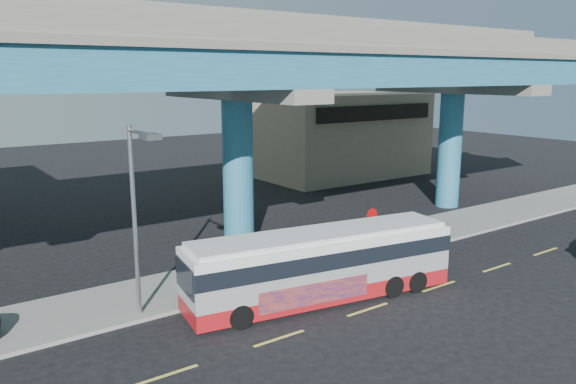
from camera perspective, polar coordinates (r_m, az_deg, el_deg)
ground at (r=21.68m, az=7.55°, el=-11.50°), size 120.00×120.00×0.00m
sidewalk at (r=25.65m, az=-0.93°, el=-7.47°), size 70.00×4.00×0.15m
lane_markings at (r=21.48m, az=8.10°, el=-11.73°), size 58.00×0.12×0.01m
viaduct at (r=27.26m, az=-5.42°, el=13.01°), size 52.00×12.40×11.70m
building_beige at (r=49.32m, az=4.73°, el=5.91°), size 14.00×10.23×7.00m
transit_bus at (r=21.66m, az=3.42°, el=-7.18°), size 10.92×4.03×2.75m
street_lamp at (r=19.48m, az=-14.94°, el=-0.27°), size 0.50×2.25×6.75m
stop_sign at (r=26.90m, az=8.49°, el=-2.98°), size 0.67×0.08×2.24m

